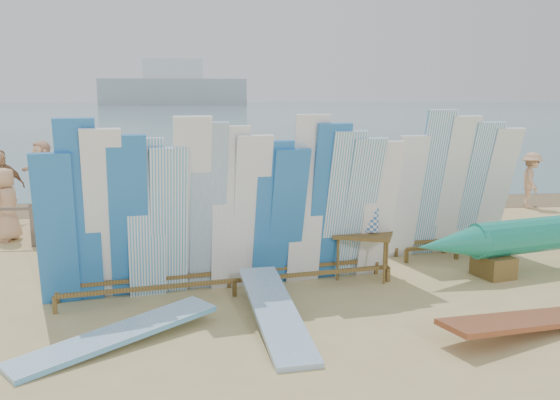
{
  "coord_description": "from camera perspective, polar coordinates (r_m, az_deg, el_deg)",
  "views": [
    {
      "loc": [
        -0.3,
        -9.35,
        3.08
      ],
      "look_at": [
        0.96,
        1.68,
        1.11
      ],
      "focal_mm": 38.0,
      "sensor_mm": 36.0,
      "label": 1
    }
  ],
  "objects": [
    {
      "name": "ground",
      "position": [
        9.84,
        -4.48,
        -8.19
      ],
      "size": [
        160.0,
        160.0,
        0.0
      ],
      "primitive_type": "plane",
      "color": "tan",
      "rests_on": "ground"
    },
    {
      "name": "ocean",
      "position": [
        137.38,
        -6.44,
        8.72
      ],
      "size": [
        320.0,
        240.0,
        0.02
      ],
      "primitive_type": "cube",
      "color": "#456F7C",
      "rests_on": "ground"
    },
    {
      "name": "wet_sand_strip",
      "position": [
        16.83,
        -5.37,
        -0.52
      ],
      "size": [
        40.0,
        2.6,
        0.01
      ],
      "primitive_type": "cube",
      "color": "brown",
      "rests_on": "ground"
    },
    {
      "name": "distant_ship",
      "position": [
        189.72,
        -10.21,
        10.58
      ],
      "size": [
        45.0,
        8.0,
        14.0
      ],
      "color": "#999EA3",
      "rests_on": "ocean"
    },
    {
      "name": "fence",
      "position": [
        12.59,
        -5.02,
        -1.18
      ],
      "size": [
        12.08,
        0.08,
        0.9
      ],
      "color": "#6B5B51",
      "rests_on": "ground"
    },
    {
      "name": "main_surfboard_rack",
      "position": [
        9.21,
        -4.87,
        -1.39
      ],
      "size": [
        5.66,
        1.62,
        2.79
      ],
      "rotation": [
        0.0,
        0.0,
        0.18
      ],
      "color": "brown",
      "rests_on": "ground"
    },
    {
      "name": "side_surfboard_rack",
      "position": [
        11.73,
        16.34,
        0.82
      ],
      "size": [
        2.51,
        1.04,
        2.83
      ],
      "rotation": [
        0.0,
        0.0,
        0.13
      ],
      "color": "brown",
      "rests_on": "ground"
    },
    {
      "name": "vendor_table",
      "position": [
        10.18,
        7.97,
        -5.19
      ],
      "size": [
        1.12,
        0.96,
        1.25
      ],
      "rotation": [
        0.0,
        0.0,
        -0.37
      ],
      "color": "brown",
      "rests_on": "ground"
    },
    {
      "name": "flat_board_c",
      "position": [
        8.6,
        22.64,
        -11.72
      ],
      "size": [
        2.72,
        1.47,
        0.34
      ],
      "primitive_type": "cube",
      "rotation": [
        0.1,
        0.0,
        1.93
      ],
      "color": "brown",
      "rests_on": "ground"
    },
    {
      "name": "flat_board_e",
      "position": [
        7.92,
        -15.39,
        -13.19
      ],
      "size": [
        2.5,
        2.05,
        0.23
      ],
      "primitive_type": "cube",
      "rotation": [
        0.06,
        0.0,
        -0.93
      ],
      "color": "white",
      "rests_on": "ground"
    },
    {
      "name": "flat_board_a",
      "position": [
        8.16,
        -0.46,
        -12.1
      ],
      "size": [
        0.85,
        2.73,
        0.44
      ],
      "primitive_type": "cube",
      "rotation": [
        0.14,
        0.0,
        0.11
      ],
      "color": "#81A8CE",
      "rests_on": "ground"
    },
    {
      "name": "beach_chair_left",
      "position": [
        13.51,
        -5.95,
        -2.12
      ],
      "size": [
        0.58,
        0.6,
        0.82
      ],
      "rotation": [
        0.0,
        0.0,
        -0.13
      ],
      "color": "red",
      "rests_on": "ground"
    },
    {
      "name": "beach_chair_right",
      "position": [
        14.03,
        0.19,
        -1.61
      ],
      "size": [
        0.6,
        0.61,
        0.82
      ],
      "rotation": [
        0.0,
        0.0,
        0.16
      ],
      "color": "red",
      "rests_on": "ground"
    },
    {
      "name": "stroller",
      "position": [
        13.26,
        1.39,
        -1.45
      ],
      "size": [
        0.55,
        0.79,
        1.07
      ],
      "rotation": [
        0.0,
        0.0,
        -0.01
      ],
      "color": "red",
      "rests_on": "ground"
    },
    {
      "name": "beachgoer_6",
      "position": [
        13.26,
        1.54,
        0.78
      ],
      "size": [
        0.56,
        0.97,
        1.88
      ],
      "primitive_type": "imported",
      "rotation": [
        0.0,
        0.0,
        4.57
      ],
      "color": "tan",
      "rests_on": "ground"
    },
    {
      "name": "beachgoer_0",
      "position": [
        13.86,
        -24.85,
        -0.4
      ],
      "size": [
        0.58,
        0.84,
        1.57
      ],
      "primitive_type": "imported",
      "rotation": [
        0.0,
        0.0,
        4.4
      ],
      "color": "tan",
      "rests_on": "ground"
    },
    {
      "name": "beachgoer_extra_0",
      "position": [
        17.66,
        23.02,
        1.75
      ],
      "size": [
        0.69,
        1.07,
        1.54
      ],
      "primitive_type": "imported",
      "rotation": [
        0.0,
        0.0,
        1.26
      ],
      "color": "tan",
      "rests_on": "ground"
    },
    {
      "name": "beachgoer_8",
      "position": [
        15.04,
        8.37,
        1.53
      ],
      "size": [
        0.61,
        0.92,
        1.75
      ],
      "primitive_type": "imported",
      "rotation": [
        0.0,
        0.0,
        4.46
      ],
      "color": "beige",
      "rests_on": "ground"
    },
    {
      "name": "beachgoer_10",
      "position": [
        16.29,
        17.28,
        2.07
      ],
      "size": [
        1.2,
        0.78,
        1.88
      ],
      "primitive_type": "imported",
      "rotation": [
        0.0,
        0.0,
        5.99
      ],
      "color": "#8C6042",
      "rests_on": "ground"
    },
    {
      "name": "beachgoer_4",
      "position": [
        14.1,
        -11.86,
        0.78
      ],
      "size": [
        0.73,
        1.09,
        1.71
      ],
      "primitive_type": "imported",
      "rotation": [
        0.0,
        0.0,
        1.25
      ],
      "color": "#8C6042",
      "rests_on": "ground"
    },
    {
      "name": "beachgoer_1",
      "position": [
        14.49,
        -25.18,
        0.59
      ],
      "size": [
        0.72,
        0.76,
        1.87
      ],
      "primitive_type": "imported",
      "rotation": [
        0.0,
        0.0,
        2.27
      ],
      "color": "#8C6042",
      "rests_on": "ground"
    },
    {
      "name": "beachgoer_extra_1",
      "position": [
        15.83,
        -25.24,
        1.16
      ],
      "size": [
        1.14,
        0.82,
        1.79
      ],
      "primitive_type": "imported",
      "rotation": [
        0.0,
        0.0,
        0.4
      ],
      "color": "#8C6042",
      "rests_on": "ground"
    },
    {
      "name": "beachgoer_7",
      "position": [
        16.29,
        8.42,
        1.9
      ],
      "size": [
        0.66,
        0.59,
        1.59
      ],
      "primitive_type": "imported",
      "rotation": [
        0.0,
        0.0,
        5.68
      ],
      "color": "#8C6042",
      "rests_on": "ground"
    },
    {
      "name": "beachgoer_11",
      "position": [
        17.62,
        -21.87,
        2.33
      ],
      "size": [
        1.49,
        1.71,
        1.86
      ],
      "primitive_type": "imported",
      "rotation": [
        0.0,
        0.0,
        5.36
      ],
      "color": "beige",
      "rests_on": "ground"
    },
    {
      "name": "beachgoer_3",
      "position": [
        15.36,
        -16.7,
        1.43
      ],
      "size": [
        0.64,
        1.2,
        1.77
      ],
      "primitive_type": "imported",
      "rotation": [
        0.0,
        0.0,
        1.72
      ],
      "color": "tan",
      "rests_on": "ground"
    }
  ]
}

